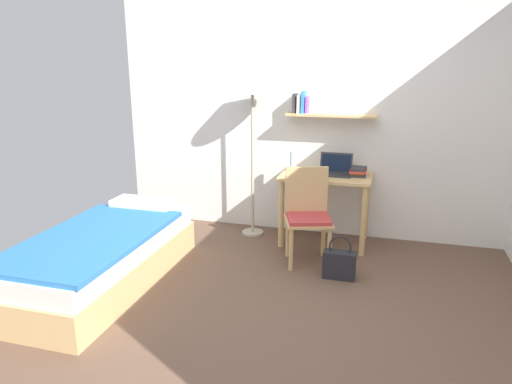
{
  "coord_description": "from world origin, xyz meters",
  "views": [
    {
      "loc": [
        0.75,
        -2.98,
        1.88
      ],
      "look_at": [
        -0.24,
        0.51,
        0.85
      ],
      "focal_mm": 32.66,
      "sensor_mm": 36.0,
      "label": 1
    }
  ],
  "objects": [
    {
      "name": "wall_back",
      "position": [
        0.0,
        2.02,
        1.3
      ],
      "size": [
        4.4,
        0.27,
        2.6
      ],
      "color": "white",
      "rests_on": "ground_plane"
    },
    {
      "name": "laptop",
      "position": [
        0.27,
        1.74,
        0.8
      ],
      "size": [
        0.34,
        0.22,
        0.22
      ],
      "color": "#2D2D33",
      "rests_on": "desk"
    },
    {
      "name": "desk_chair",
      "position": [
        0.08,
        1.19,
        0.49
      ],
      "size": [
        0.52,
        0.5,
        0.91
      ],
      "color": "tan",
      "rests_on": "ground_plane"
    },
    {
      "name": "bed",
      "position": [
        -1.54,
        0.24,
        0.24
      ],
      "size": [
        0.9,
        1.95,
        0.54
      ],
      "color": "tan",
      "rests_on": "ground_plane"
    },
    {
      "name": "handbag",
      "position": [
        0.43,
        0.88,
        0.14
      ],
      "size": [
        0.29,
        0.13,
        0.4
      ],
      "color": "#232328",
      "rests_on": "ground_plane"
    },
    {
      "name": "book_stack",
      "position": [
        0.49,
        1.75,
        0.79
      ],
      "size": [
        0.19,
        0.23,
        0.09
      ],
      "color": "#333338",
      "rests_on": "desk"
    },
    {
      "name": "standing_lamp",
      "position": [
        -0.63,
        1.74,
        1.57
      ],
      "size": [
        0.42,
        0.42,
        1.77
      ],
      "color": "#B2A893",
      "rests_on": "ground_plane"
    },
    {
      "name": "desk",
      "position": [
        0.18,
        1.7,
        0.6
      ],
      "size": [
        0.92,
        0.58,
        0.75
      ],
      "color": "tan",
      "rests_on": "ground_plane"
    },
    {
      "name": "ground_plane",
      "position": [
        0.0,
        0.0,
        0.0
      ],
      "size": [
        5.28,
        5.28,
        0.0
      ],
      "primitive_type": "plane",
      "color": "brown"
    },
    {
      "name": "water_bottle",
      "position": [
        -0.18,
        1.73,
        0.85
      ],
      "size": [
        0.06,
        0.06,
        0.22
      ],
      "primitive_type": "cylinder",
      "color": "silver",
      "rests_on": "desk"
    }
  ]
}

